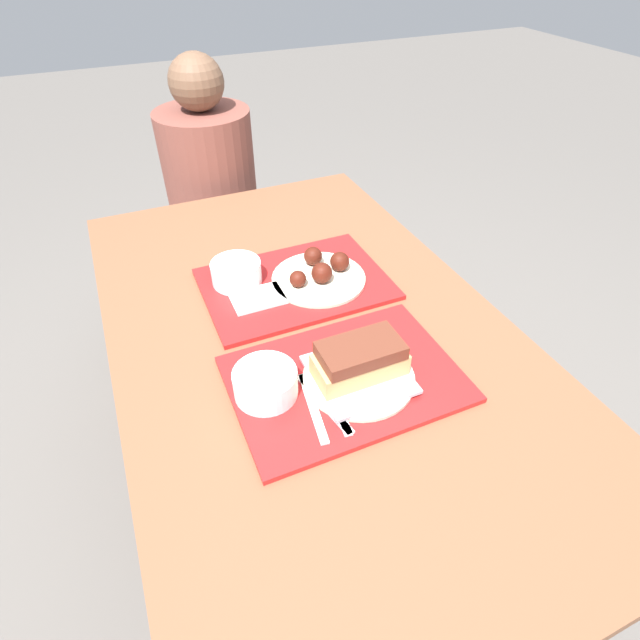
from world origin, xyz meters
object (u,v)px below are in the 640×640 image
Objects in this scene: tray_near at (343,380)px; wings_plate_far at (320,272)px; bowl_coleslaw_far at (236,271)px; person_seated_across at (209,174)px; bowl_coleslaw_near at (265,382)px; brisket_sandwich_plate at (359,366)px; tray_far at (295,284)px.

wings_plate_far is at bearing 74.30° from tray_near.
bowl_coleslaw_far is at bearing 160.30° from wings_plate_far.
person_seated_across is at bearing 89.87° from tray_near.
bowl_coleslaw_near is at bearing 171.63° from tray_near.
person_seated_across is at bearing 91.25° from brisket_sandwich_plate.
bowl_coleslaw_near reaches higher than tray_near.
bowl_coleslaw_near is 0.39m from wings_plate_far.
bowl_coleslaw_far is at bearing 104.04° from tray_near.
person_seated_across is (-0.09, 0.79, -0.05)m from wings_plate_far.
person_seated_across is (-0.02, 1.13, -0.06)m from brisket_sandwich_plate.
person_seated_across reaches higher than tray_near.
bowl_coleslaw_near is at bearing -128.50° from wings_plate_far.
bowl_coleslaw_far is 0.20m from wings_plate_far.
wings_plate_far reaches higher than bowl_coleslaw_near.
brisket_sandwich_plate is (0.18, -0.04, 0.01)m from bowl_coleslaw_near.
brisket_sandwich_plate is at bearing -11.62° from bowl_coleslaw_near.
person_seated_across is at bearing 82.01° from bowl_coleslaw_near.
wings_plate_far is at bearing -19.70° from bowl_coleslaw_far.
brisket_sandwich_plate is 0.43m from bowl_coleslaw_far.
wings_plate_far is 0.79m from person_seated_across.
tray_near is at bearing -8.37° from bowl_coleslaw_near.
wings_plate_far is at bearing 51.50° from bowl_coleslaw_near.
tray_far is 0.15m from bowl_coleslaw_far.
person_seated_across is (0.10, 0.72, -0.06)m from bowl_coleslaw_far.
tray_far is at bearing 84.77° from tray_near.
bowl_coleslaw_near is 0.38m from bowl_coleslaw_far.
person_seated_across is (0.00, 1.12, -0.02)m from tray_near.
bowl_coleslaw_near is (-0.15, 0.02, 0.04)m from tray_near.
tray_near is 0.41m from bowl_coleslaw_far.
tray_far is at bearing 89.39° from brisket_sandwich_plate.
tray_far is 0.37m from bowl_coleslaw_near.
wings_plate_far is at bearing 79.25° from brisket_sandwich_plate.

